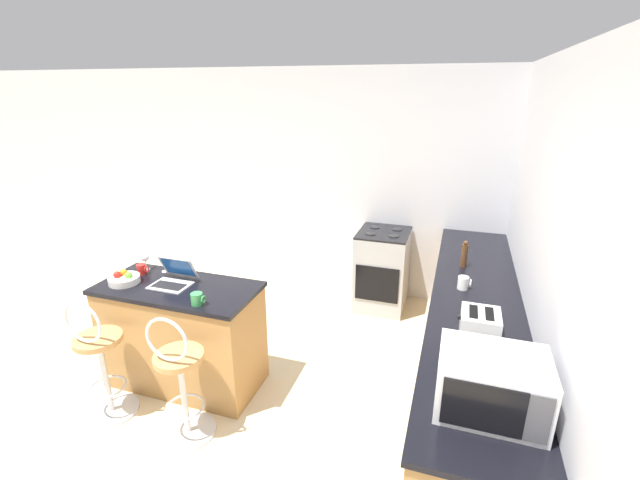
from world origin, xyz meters
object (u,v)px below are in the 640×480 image
(toaster, at_px, (480,325))
(stove_range, at_px, (382,270))
(mug_white, at_px, (464,283))
(laptop, at_px, (174,277))
(microwave, at_px, (491,384))
(pepper_mill, at_px, (464,254))
(wine_glass_short, at_px, (145,258))
(fruit_bowl, at_px, (124,279))
(bar_stool_near, at_px, (100,362))
(mug_red, at_px, (142,269))
(bar_stool_far, at_px, (180,380))
(wine_glass_tall, at_px, (164,261))
(mug_green, at_px, (197,299))

(toaster, height_order, stove_range, toaster)
(mug_white, bearing_deg, laptop, -164.27)
(microwave, bearing_deg, pepper_mill, 94.29)
(wine_glass_short, distance_m, fruit_bowl, 0.29)
(bar_stool_near, bearing_deg, microwave, -3.77)
(mug_white, distance_m, mug_red, 2.63)
(pepper_mill, bearing_deg, bar_stool_near, -146.54)
(pepper_mill, bearing_deg, mug_white, -89.35)
(pepper_mill, height_order, fruit_bowl, pepper_mill)
(bar_stool_far, height_order, laptop, laptop)
(wine_glass_short, distance_m, mug_red, 0.11)
(bar_stool_near, xyz_separation_m, laptop, (0.30, 0.56, 0.48))
(fruit_bowl, bearing_deg, bar_stool_far, -29.65)
(bar_stool_near, relative_size, microwave, 2.00)
(bar_stool_near, distance_m, laptop, 0.80)
(toaster, xyz_separation_m, wine_glass_tall, (-2.52, 0.25, 0.01))
(bar_stool_near, distance_m, wine_glass_short, 0.90)
(wine_glass_tall, height_order, mug_green, wine_glass_tall)
(laptop, distance_m, mug_red, 0.38)
(stove_range, relative_size, fruit_bowl, 3.75)
(bar_stool_far, distance_m, mug_white, 2.21)
(microwave, relative_size, wine_glass_tall, 3.58)
(laptop, relative_size, stove_range, 0.34)
(bar_stool_far, height_order, wine_glass_short, wine_glass_short)
(mug_green, bearing_deg, wine_glass_short, 152.39)
(pepper_mill, xyz_separation_m, mug_white, (0.01, -0.46, -0.06))
(mug_red, bearing_deg, stove_range, 45.13)
(microwave, xyz_separation_m, wine_glass_tall, (-2.55, 0.91, -0.05))
(mug_white, height_order, mug_green, mug_white)
(toaster, distance_m, wine_glass_short, 2.71)
(laptop, bearing_deg, mug_red, 169.00)
(microwave, bearing_deg, bar_stool_far, 174.89)
(mug_white, bearing_deg, mug_green, -154.45)
(wine_glass_tall, bearing_deg, bar_stool_far, -50.18)
(bar_stool_far, height_order, microwave, microwave)
(laptop, height_order, stove_range, laptop)
(pepper_mill, xyz_separation_m, mug_green, (-1.81, -1.33, -0.07))
(bar_stool_far, xyz_separation_m, laptop, (-0.40, 0.56, 0.48))
(bar_stool_far, relative_size, mug_white, 9.83)
(fruit_bowl, xyz_separation_m, mug_green, (0.77, -0.13, 0.01))
(pepper_mill, height_order, mug_green, pepper_mill)
(toaster, height_order, mug_red, toaster)
(wine_glass_short, bearing_deg, mug_green, -27.61)
(bar_stool_near, height_order, microwave, microwave)
(stove_range, bearing_deg, mug_red, -134.87)
(laptop, xyz_separation_m, fruit_bowl, (-0.39, -0.12, -0.02))
(wine_glass_tall, distance_m, pepper_mill, 2.58)
(mug_white, distance_m, fruit_bowl, 2.69)
(pepper_mill, bearing_deg, fruit_bowl, -155.06)
(toaster, distance_m, stove_range, 2.18)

